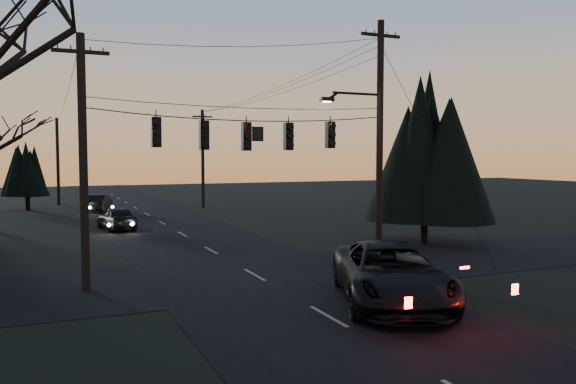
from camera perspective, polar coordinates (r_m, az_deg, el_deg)
name	(u,v)px	position (r m, az deg, el deg)	size (l,w,h in m)	color
ground_plane	(415,366)	(12.89, 12.77, -16.85)	(160.00, 160.00, 0.00)	black
main_road	(191,239)	(30.89, -9.85, -4.74)	(8.00, 120.00, 0.02)	black
cross_road	(254,275)	(21.45, -3.43, -8.42)	(60.00, 7.00, 0.02)	black
utility_pole_right	(378,264)	(23.87, 9.17, -7.24)	(5.00, 0.30, 10.00)	black
utility_pole_left	(86,290)	(20.24, -19.81, -9.39)	(1.80, 0.30, 8.50)	black
utility_pole_far_r	(203,208)	(49.57, -8.61, -1.57)	(1.80, 0.30, 8.50)	black
utility_pole_far_l	(59,205)	(55.89, -22.24, -1.22)	(0.30, 0.30, 8.00)	black
span_signal_assembly	(248,135)	(20.91, -4.10, 5.81)	(11.50, 0.44, 1.54)	black
evergreen_right	(425,149)	(29.55, 13.78, 4.27)	(4.79, 4.79, 8.53)	black
evergreen_dist	(27,170)	(51.18, -25.00, 2.03)	(3.30, 3.30, 5.50)	black
suv_near	(391,274)	(17.55, 10.44, -8.22)	(2.99, 6.49, 1.80)	black
sedan_oncoming_a	(117,218)	(35.78, -17.01, -2.56)	(1.69, 4.20, 1.43)	black
sedan_oncoming_b	(99,203)	(47.90, -18.69, -1.08)	(1.46, 4.19, 1.38)	black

